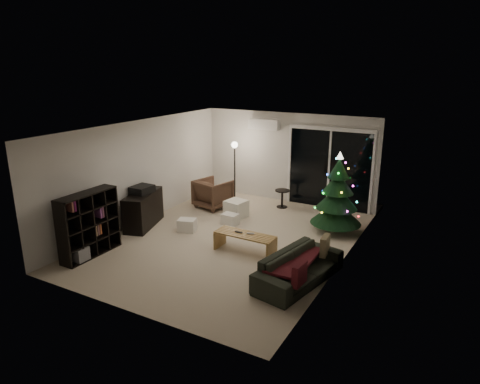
{
  "coord_description": "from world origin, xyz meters",
  "views": [
    {
      "loc": [
        4.46,
        -7.61,
        3.77
      ],
      "look_at": [
        0.1,
        0.3,
        1.05
      ],
      "focal_mm": 32.0,
      "sensor_mm": 36.0,
      "label": 1
    }
  ],
  "objects_px": {
    "sofa": "(299,267)",
    "coffee_table": "(245,243)",
    "bookshelf": "(83,223)",
    "media_cabinet": "(143,209)",
    "armchair": "(213,193)",
    "christmas_tree": "(337,193)"
  },
  "relations": [
    {
      "from": "armchair",
      "to": "media_cabinet",
      "type": "bearing_deg",
      "value": 82.93
    },
    {
      "from": "media_cabinet",
      "to": "coffee_table",
      "type": "xyz_separation_m",
      "value": [
        2.85,
        -0.16,
        -0.21
      ]
    },
    {
      "from": "media_cabinet",
      "to": "armchair",
      "type": "relative_size",
      "value": 1.54
    },
    {
      "from": "media_cabinet",
      "to": "sofa",
      "type": "bearing_deg",
      "value": -28.37
    },
    {
      "from": "christmas_tree",
      "to": "sofa",
      "type": "bearing_deg",
      "value": -86.96
    },
    {
      "from": "sofa",
      "to": "coffee_table",
      "type": "relative_size",
      "value": 1.5
    },
    {
      "from": "armchair",
      "to": "christmas_tree",
      "type": "relative_size",
      "value": 0.45
    },
    {
      "from": "coffee_table",
      "to": "christmas_tree",
      "type": "height_order",
      "value": "christmas_tree"
    },
    {
      "from": "bookshelf",
      "to": "media_cabinet",
      "type": "relative_size",
      "value": 1.01
    },
    {
      "from": "bookshelf",
      "to": "coffee_table",
      "type": "xyz_separation_m",
      "value": [
        2.85,
        1.63,
        -0.46
      ]
    },
    {
      "from": "bookshelf",
      "to": "media_cabinet",
      "type": "height_order",
      "value": "bookshelf"
    },
    {
      "from": "media_cabinet",
      "to": "coffee_table",
      "type": "relative_size",
      "value": 1.03
    },
    {
      "from": "bookshelf",
      "to": "sofa",
      "type": "distance_m",
      "value": 4.43
    },
    {
      "from": "bookshelf",
      "to": "coffee_table",
      "type": "relative_size",
      "value": 1.04
    },
    {
      "from": "sofa",
      "to": "coffee_table",
      "type": "bearing_deg",
      "value": 77.61
    },
    {
      "from": "armchair",
      "to": "coffee_table",
      "type": "bearing_deg",
      "value": 147.64
    },
    {
      "from": "media_cabinet",
      "to": "coffee_table",
      "type": "height_order",
      "value": "media_cabinet"
    },
    {
      "from": "sofa",
      "to": "bookshelf",
      "type": "bearing_deg",
      "value": 114.63
    },
    {
      "from": "armchair",
      "to": "christmas_tree",
      "type": "xyz_separation_m",
      "value": [
        3.44,
        -0.12,
        0.56
      ]
    },
    {
      "from": "sofa",
      "to": "armchair",
      "type": "bearing_deg",
      "value": 63.77
    },
    {
      "from": "coffee_table",
      "to": "media_cabinet",
      "type": "bearing_deg",
      "value": 178.05
    },
    {
      "from": "media_cabinet",
      "to": "sofa",
      "type": "xyz_separation_m",
      "value": [
        4.3,
        -0.8,
        -0.13
      ]
    }
  ]
}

